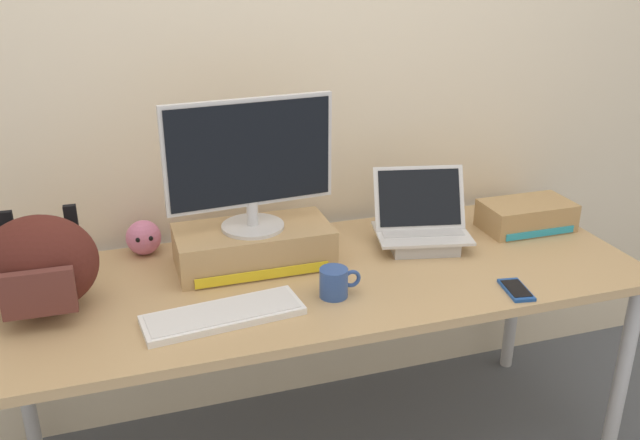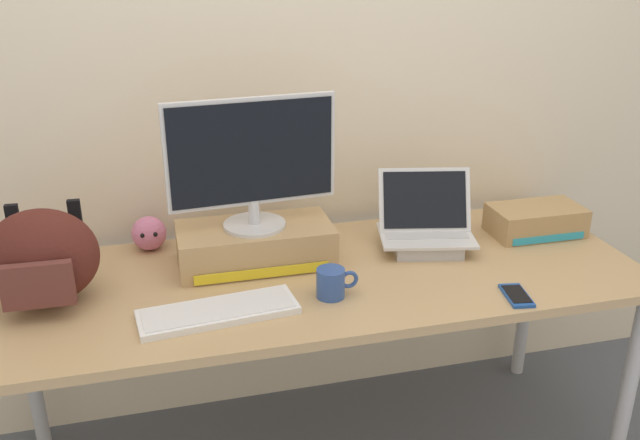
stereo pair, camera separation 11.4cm
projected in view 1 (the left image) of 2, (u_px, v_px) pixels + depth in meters
The scene contains 11 objects.
back_wall at pixel (278, 69), 2.34m from camera, with size 7.00×0.10×2.60m, color beige.
desk at pixel (320, 291), 2.15m from camera, with size 2.03×0.76×0.75m.
toner_box_yellow at pixel (254, 246), 2.16m from camera, with size 0.49×0.25×0.13m.
desktop_monitor at pixel (250, 163), 2.06m from camera, with size 0.53×0.20×0.41m.
open_laptop at pixel (421, 231), 2.31m from camera, with size 0.35×0.28×0.25m.
external_keyboard at pixel (223, 315), 1.87m from camera, with size 0.45×0.19×0.02m.
messenger_backpack at pixel (40, 265), 1.87m from camera, with size 0.32×0.27×0.28m.
coffee_mug at pixel (335, 282), 1.97m from camera, with size 0.13×0.08×0.09m.
cell_phone at pixel (516, 290), 2.01m from camera, with size 0.09×0.14×0.01m.
plush_toy at pixel (144, 237), 2.24m from camera, with size 0.11×0.11×0.11m.
toner_box_cyan at pixel (526, 215), 2.44m from camera, with size 0.32×0.18×0.10m.
Camera 1 is at (-0.58, -1.81, 1.71)m, focal length 38.11 mm.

